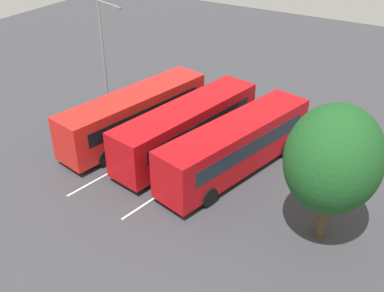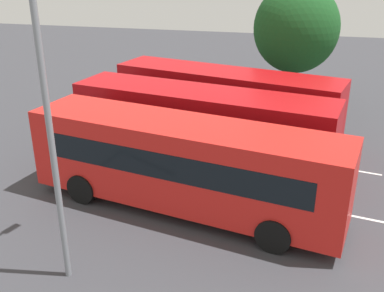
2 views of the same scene
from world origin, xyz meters
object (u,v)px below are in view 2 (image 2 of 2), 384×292
(bus_far_left, at_px, (225,100))
(bus_center_left, at_px, (200,124))
(depot_tree, at_px, (296,28))
(bus_center_right, at_px, (183,163))
(street_lamp, at_px, (56,114))
(pedestrian, at_px, (59,122))

(bus_far_left, height_order, bus_center_left, same)
(depot_tree, bearing_deg, bus_center_right, 76.98)
(bus_far_left, relative_size, depot_tree, 1.62)
(street_lamp, height_order, depot_tree, street_lamp)
(bus_center_left, distance_m, bus_center_right, 3.74)
(street_lamp, bearing_deg, bus_center_right, -11.96)
(bus_center_right, relative_size, street_lamp, 1.38)
(bus_center_left, relative_size, bus_center_right, 1.00)
(bus_far_left, height_order, bus_center_right, same)
(bus_center_left, xyz_separation_m, pedestrian, (6.85, -0.76, -0.78))
(bus_center_left, distance_m, street_lamp, 8.36)
(bus_center_left, height_order, street_lamp, street_lamp)
(bus_far_left, distance_m, street_lamp, 11.69)
(bus_far_left, distance_m, bus_center_left, 3.49)
(bus_center_right, bearing_deg, pedestrian, -21.33)
(bus_center_left, distance_m, pedestrian, 6.94)
(bus_center_right, distance_m, street_lamp, 5.26)
(pedestrian, xyz_separation_m, depot_tree, (-10.13, -8.61, 3.33))
(street_lamp, bearing_deg, bus_center_left, 2.54)
(bus_far_left, relative_size, bus_center_right, 1.00)
(street_lamp, bearing_deg, bus_far_left, 4.55)
(bus_far_left, distance_m, pedestrian, 7.80)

